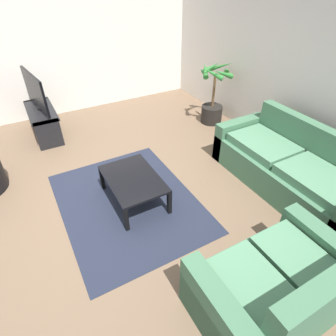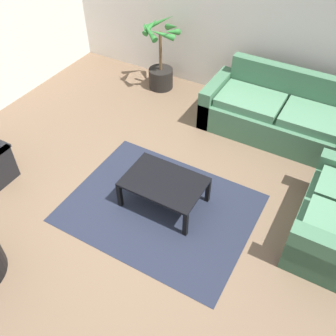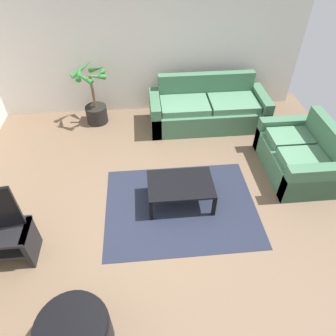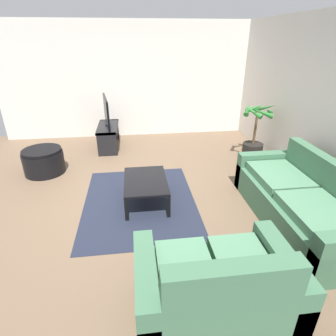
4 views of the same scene
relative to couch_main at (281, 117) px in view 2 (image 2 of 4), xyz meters
The scene contains 6 objects.
ground_plane 2.55m from the couch_main, 115.64° to the right, with size 6.60×6.60×0.00m, color brown.
wall_back 1.68m from the couch_main, 146.87° to the left, with size 6.00×0.06×2.70m, color silver.
couch_main is the anchor object (origin of this frame).
coffee_table 2.17m from the couch_main, 111.19° to the right, with size 0.94×0.64×0.38m.
area_rug 2.29m from the couch_main, 110.28° to the right, with size 2.20×1.70×0.01m, color #1E2333.
potted_palm 2.19m from the couch_main, behind, with size 0.70×0.71×1.17m.
Camera 2 is at (1.84, -2.35, 3.50)m, focal length 39.93 mm.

